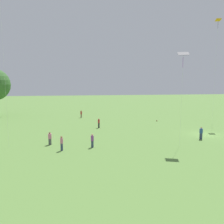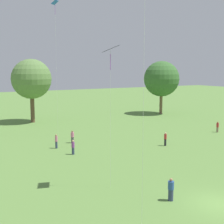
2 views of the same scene
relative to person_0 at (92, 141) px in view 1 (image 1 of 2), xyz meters
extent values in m
plane|color=#5B843D|center=(3.89, -17.52, -0.85)|extent=(240.00, 240.00, 0.00)
cylinder|color=#333D5B|center=(0.00, 0.00, -0.44)|extent=(0.39, 0.39, 0.82)
cylinder|color=purple|center=(0.00, 0.00, 0.28)|extent=(0.46, 0.46, 0.63)
sphere|color=tan|center=(0.00, 0.00, 0.72)|extent=(0.24, 0.24, 0.24)
cylinder|color=#333D5B|center=(-0.68, 3.60, -0.42)|extent=(0.39, 0.39, 0.86)
cylinder|color=pink|center=(-0.68, 3.60, 0.33)|extent=(0.46, 0.46, 0.64)
sphere|color=#A87A56|center=(-0.68, 3.60, 0.77)|extent=(0.24, 0.24, 0.24)
cylinder|color=#333D5B|center=(1.32, -15.25, -0.41)|extent=(0.47, 0.47, 0.87)
cylinder|color=#2D5193|center=(1.32, -15.25, 0.33)|extent=(0.55, 0.55, 0.62)
sphere|color=#A87A56|center=(1.32, -15.25, 0.76)|extent=(0.24, 0.24, 0.24)
cylinder|color=#4C4C51|center=(2.12, 5.20, -0.46)|extent=(0.38, 0.38, 0.78)
cylinder|color=pink|center=(2.12, 5.20, 0.24)|extent=(0.45, 0.45, 0.62)
sphere|color=brown|center=(2.12, 5.20, 0.67)|extent=(0.24, 0.24, 0.24)
cylinder|color=#232328|center=(11.69, -2.14, -0.41)|extent=(0.31, 0.31, 0.88)
cylinder|color=#B72D2D|center=(11.69, -2.14, 0.34)|extent=(0.37, 0.37, 0.61)
sphere|color=tan|center=(11.69, -2.14, 0.77)|extent=(0.24, 0.24, 0.24)
cylinder|color=#847056|center=(24.17, 0.48, -0.46)|extent=(0.42, 0.42, 0.77)
cylinder|color=#B72D2D|center=(24.17, 0.48, 0.26)|extent=(0.50, 0.50, 0.67)
sphere|color=#A87A56|center=(24.17, 0.48, 0.72)|extent=(0.24, 0.24, 0.24)
cube|color=black|center=(-1.26, -10.76, 10.38)|extent=(1.57, 1.63, 0.53)
cylinder|color=purple|center=(-1.26, -10.76, 9.38)|extent=(0.04, 0.04, 1.23)
cylinder|color=silver|center=(-1.26, -10.76, 4.76)|extent=(0.01, 0.01, 11.23)
cube|color=orange|center=(12.02, -24.36, 18.51)|extent=(1.08, 1.11, 0.32)
cylinder|color=black|center=(12.02, -24.36, 17.60)|extent=(0.04, 0.04, 1.24)
cylinder|color=silver|center=(12.02, -24.36, 8.83)|extent=(0.01, 0.01, 19.36)
cylinder|color=silver|center=(1.93, 10.05, 8.49)|extent=(0.01, 0.01, 18.69)
cube|color=#A58459|center=(16.39, -14.73, -0.71)|extent=(0.31, 0.29, 0.28)
camera|label=1|loc=(-25.79, 2.12, 6.80)|focal=35.00mm
camera|label=2|loc=(-13.48, -32.10, 8.86)|focal=50.00mm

